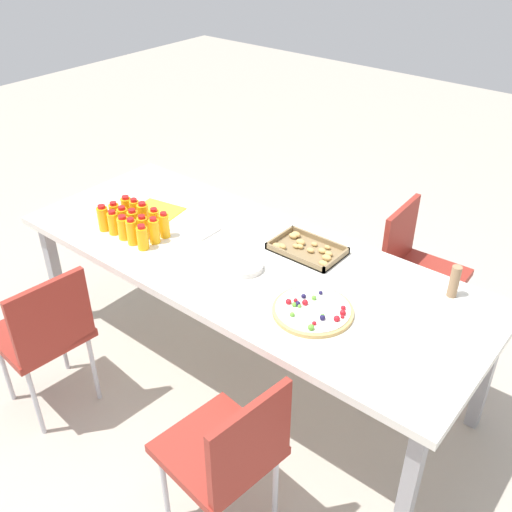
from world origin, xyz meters
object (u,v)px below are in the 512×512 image
(juice_bottle_9, at_px, (154,231))
(juice_bottle_10, at_px, (127,208))
(party_table, at_px, (245,266))
(chair_near_left, at_px, (45,331))
(chair_near_right, at_px, (229,451))
(juice_bottle_3, at_px, (132,232))
(chair_far_right, at_px, (415,265))
(juice_bottle_0, at_px, (103,218))
(juice_bottle_11, at_px, (135,212))
(juice_bottle_5, at_px, (115,214))
(juice_bottle_6, at_px, (123,218))
(cardboard_tube, at_px, (454,281))
(juice_bottle_7, at_px, (133,222))
(fruit_pizza, at_px, (313,310))
(napkin_stack, at_px, (202,230))
(juice_bottle_13, at_px, (155,221))
(juice_bottle_14, at_px, (164,225))
(plate_stack, at_px, (245,267))
(snack_tray, at_px, (307,249))
(juice_bottle_4, at_px, (143,238))
(juice_bottle_8, at_px, (143,228))
(juice_bottle_1, at_px, (113,223))
(juice_bottle_2, at_px, (123,228))
(paper_folder, at_px, (157,211))
(juice_bottle_12, at_px, (143,216))

(juice_bottle_9, relative_size, juice_bottle_10, 1.03)
(party_table, height_order, chair_near_left, chair_near_left)
(chair_near_right, xyz_separation_m, juice_bottle_3, (-1.12, 0.53, 0.30))
(juice_bottle_10, bearing_deg, chair_far_right, 34.94)
(juice_bottle_0, height_order, juice_bottle_11, juice_bottle_11)
(juice_bottle_5, xyz_separation_m, juice_bottle_6, (0.07, 0.00, -0.00))
(cardboard_tube, bearing_deg, juice_bottle_7, -161.00)
(juice_bottle_7, xyz_separation_m, juice_bottle_9, (0.16, 0.00, 0.00))
(juice_bottle_11, bearing_deg, fruit_pizza, -1.98)
(chair_near_left, distance_m, napkin_stack, 0.93)
(juice_bottle_13, bearing_deg, napkin_stack, 40.41)
(chair_far_right, bearing_deg, juice_bottle_6, -53.62)
(juice_bottle_14, relative_size, cardboard_tube, 0.92)
(juice_bottle_13, distance_m, plate_stack, 0.60)
(party_table, relative_size, snack_tray, 6.85)
(plate_stack, bearing_deg, chair_far_right, 61.13)
(juice_bottle_7, distance_m, juice_bottle_14, 0.17)
(juice_bottle_4, distance_m, juice_bottle_8, 0.11)
(chair_near_left, bearing_deg, juice_bottle_4, -5.02)
(juice_bottle_3, height_order, napkin_stack, juice_bottle_3)
(party_table, bearing_deg, cardboard_tube, 20.04)
(napkin_stack, xyz_separation_m, cardboard_tube, (1.27, 0.29, 0.07))
(chair_near_right, xyz_separation_m, juice_bottle_10, (-1.34, 0.69, 0.29))
(juice_bottle_5, bearing_deg, juice_bottle_1, -43.66)
(juice_bottle_4, xyz_separation_m, snack_tray, (0.66, 0.50, -0.05))
(juice_bottle_0, relative_size, juice_bottle_14, 1.02)
(juice_bottle_6, bearing_deg, chair_near_left, -78.09)
(cardboard_tube, bearing_deg, juice_bottle_13, -162.93)
(party_table, relative_size, juice_bottle_13, 17.62)
(party_table, xyz_separation_m, juice_bottle_11, (-0.68, -0.12, 0.13))
(juice_bottle_1, distance_m, juice_bottle_4, 0.23)
(chair_far_right, distance_m, juice_bottle_8, 1.51)
(juice_bottle_14, bearing_deg, juice_bottle_4, -89.21)
(juice_bottle_14, distance_m, napkin_stack, 0.20)
(party_table, bearing_deg, juice_bottle_0, -160.56)
(juice_bottle_2, distance_m, juice_bottle_7, 0.07)
(juice_bottle_1, bearing_deg, juice_bottle_0, -174.14)
(chair_far_right, bearing_deg, juice_bottle_10, -57.40)
(juice_bottle_14, xyz_separation_m, plate_stack, (0.52, 0.03, -0.05))
(juice_bottle_6, bearing_deg, party_table, 15.82)
(juice_bottle_0, relative_size, juice_bottle_1, 1.08)
(chair_near_right, height_order, juice_bottle_14, juice_bottle_14)
(juice_bottle_7, distance_m, juice_bottle_13, 0.11)
(juice_bottle_0, distance_m, paper_folder, 0.33)
(juice_bottle_11, bearing_deg, juice_bottle_14, 0.91)
(juice_bottle_2, xyz_separation_m, juice_bottle_11, (-0.07, 0.14, 0.01))
(juice_bottle_6, relative_size, juice_bottle_11, 0.88)
(juice_bottle_12, distance_m, paper_folder, 0.20)
(juice_bottle_11, relative_size, juice_bottle_14, 1.05)
(juice_bottle_3, relative_size, juice_bottle_5, 1.08)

